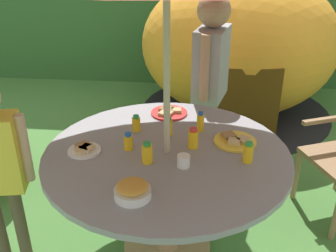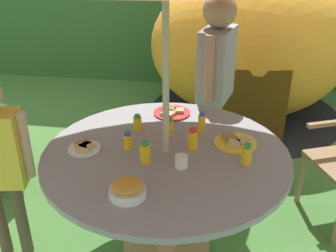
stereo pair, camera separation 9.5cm
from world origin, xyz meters
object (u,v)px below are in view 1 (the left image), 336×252
object	(u,v)px
juice_bottle_center_back	(193,138)
juice_bottle_front_edge	(248,153)
child_in_grey_shirt	(211,64)
juice_bottle_far_right	(136,124)
juice_bottle_mid_left	(169,127)
plate_back_edge	(84,149)
juice_bottle_center_front	(147,153)
dome_tent	(239,46)
plate_near_right	(169,112)
juice_bottle_far_left	(200,122)
snack_bowl	(133,190)
garden_table	(167,174)
juice_bottle_mid_right	(128,142)
plate_near_left	(235,140)
cup_near	(184,161)

from	to	relation	value
juice_bottle_center_back	juice_bottle_front_edge	distance (m)	0.33
child_in_grey_shirt	juice_bottle_far_right	xyz separation A→B (m)	(-0.46, -0.75, -0.16)
juice_bottle_mid_left	juice_bottle_center_back	bearing A→B (deg)	-41.95
plate_back_edge	juice_bottle_far_right	xyz separation A→B (m)	(0.25, 0.28, 0.04)
juice_bottle_center_front	dome_tent	bearing A→B (deg)	74.60
juice_bottle_far_right	child_in_grey_shirt	bearing A→B (deg)	58.73
plate_near_right	juice_bottle_far_left	world-z (taller)	juice_bottle_far_left
juice_bottle_far_left	plate_near_right	bearing A→B (deg)	133.13
dome_tent	snack_bowl	bearing A→B (deg)	-108.08
garden_table	plate_back_edge	world-z (taller)	plate_back_edge
juice_bottle_mid_left	juice_bottle_front_edge	size ratio (longest dim) A/B	0.98
juice_bottle_center_front	juice_bottle_center_back	bearing A→B (deg)	37.82
plate_back_edge	juice_bottle_mid_right	distance (m)	0.25
child_in_grey_shirt	plate_near_left	world-z (taller)	child_in_grey_shirt
child_in_grey_shirt	snack_bowl	xyz separation A→B (m)	(-0.36, -1.42, -0.17)
garden_table	snack_bowl	size ratio (longest dim) A/B	7.94
juice_bottle_far_left	juice_bottle_mid_left	bearing A→B (deg)	-158.52
plate_near_right	plate_near_left	bearing A→B (deg)	-40.02
juice_bottle_mid_right	cup_near	world-z (taller)	juice_bottle_mid_right
plate_near_right	juice_bottle_center_back	world-z (taller)	juice_bottle_center_back
child_in_grey_shirt	plate_back_edge	world-z (taller)	child_in_grey_shirt
plate_near_left	cup_near	xyz separation A→B (m)	(-0.29, -0.29, 0.02)
plate_near_left	cup_near	world-z (taller)	cup_near
dome_tent	juice_bottle_mid_left	world-z (taller)	dome_tent
child_in_grey_shirt	juice_bottle_mid_left	xyz separation A→B (m)	(-0.25, -0.79, -0.15)
juice_bottle_far_right	juice_bottle_front_edge	size ratio (longest dim) A/B	0.87
juice_bottle_center_back	plate_back_edge	bearing A→B (deg)	-170.18
snack_bowl	plate_near_left	xyz separation A→B (m)	(0.51, 0.58, -0.03)
snack_bowl	juice_bottle_far_right	size ratio (longest dim) A/B	1.69
garden_table	juice_bottle_far_left	xyz separation A→B (m)	(0.18, 0.28, 0.21)
juice_bottle_far_right	dome_tent	bearing A→B (deg)	68.77
juice_bottle_center_back	juice_bottle_mid_right	xyz separation A→B (m)	(-0.37, -0.06, -0.01)
plate_back_edge	juice_bottle_center_front	size ratio (longest dim) A/B	1.52
juice_bottle_far_left	juice_bottle_far_right	size ratio (longest dim) A/B	1.22
plate_near_right	juice_bottle_far_right	world-z (taller)	juice_bottle_far_right
plate_near_left	juice_bottle_far_left	world-z (taller)	juice_bottle_far_left
dome_tent	juice_bottle_far_left	distance (m)	1.95
child_in_grey_shirt	juice_bottle_far_left	xyz separation A→B (m)	(-0.06, -0.71, -0.14)
dome_tent	plate_near_left	bearing A→B (deg)	-98.25
plate_near_right	juice_bottle_far_left	xyz separation A→B (m)	(0.22, -0.23, 0.05)
garden_table	juice_bottle_mid_left	world-z (taller)	juice_bottle_mid_left
cup_near	juice_bottle_mid_left	bearing A→B (deg)	107.98
juice_bottle_mid_left	juice_bottle_mid_right	xyz separation A→B (m)	(-0.21, -0.19, -0.01)
plate_near_right	cup_near	world-z (taller)	cup_near
juice_bottle_center_back	plate_near_right	bearing A→B (deg)	112.13
child_in_grey_shirt	juice_bottle_front_edge	distance (m)	1.08
juice_bottle_center_front	cup_near	distance (m)	0.20
juice_bottle_front_edge	plate_near_right	bearing A→B (deg)	130.11
dome_tent	plate_near_left	distance (m)	2.05
juice_bottle_far_left	juice_bottle_center_front	xyz separation A→B (m)	(-0.27, -0.40, -0.00)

